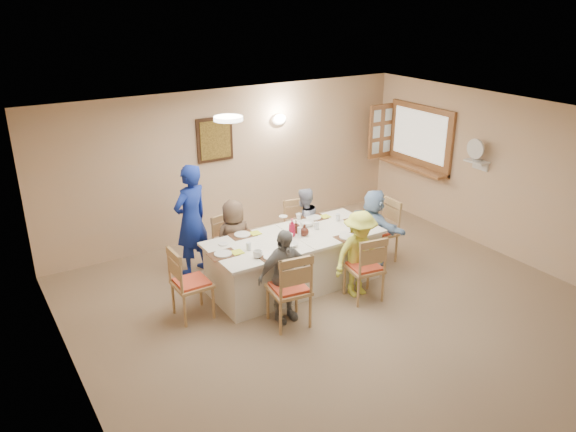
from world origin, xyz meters
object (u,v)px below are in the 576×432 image
chair_front_left (289,287)px  diner_front_left (284,276)px  chair_back_right (299,229)px  chair_front_right (364,266)px  chair_left_end (192,282)px  chair_right_end (379,231)px  diner_front_right (359,254)px  condiment_ketchup (292,227)px  serving_hatch (420,137)px  desk_fan (477,153)px  diner_right_end (373,227)px  diner_back_right (304,224)px  diner_back_left (234,240)px  chair_back_left (231,246)px  dining_table (295,261)px  caregiver (191,220)px

chair_front_left → diner_front_left: diner_front_left is taller
chair_back_right → chair_front_right: chair_front_right is taller
chair_left_end → chair_right_end: size_ratio=1.00×
diner_front_right → condiment_ketchup: (-0.63, 0.71, 0.28)m
serving_hatch → chair_right_end: 2.33m
desk_fan → diner_front_left: size_ratio=0.24×
chair_back_right → chair_front_right: (-0.00, -1.60, 0.03)m
serving_hatch → diner_right_end: (-1.93, -1.08, -0.91)m
chair_right_end → chair_front_right: bearing=-46.7°
diner_right_end → diner_back_right: bearing=47.8°
chair_back_right → diner_front_right: (-0.00, -1.48, 0.17)m
chair_front_right → diner_back_left: diner_back_left is taller
chair_back_left → condiment_ketchup: condiment_ketchup is taller
diner_front_left → condiment_ketchup: diner_front_left is taller
dining_table → diner_back_right: size_ratio=2.15×
dining_table → desk_fan: bearing=-4.8°
chair_right_end → condiment_ketchup: (-1.58, 0.03, 0.40)m
chair_front_left → diner_back_right: 1.91m
desk_fan → chair_left_end: 4.91m
diner_back_left → diner_right_end: 2.13m
chair_front_right → diner_back_left: 1.91m
desk_fan → chair_left_end: desk_fan is taller
diner_front_left → diner_right_end: size_ratio=1.04×
chair_back_right → diner_back_left: (-1.20, -0.12, 0.15)m
diner_back_left → diner_front_left: 1.36m
diner_back_right → desk_fan: bearing=150.9°
dining_table → chair_back_right: bearing=53.1°
diner_right_end → condiment_ketchup: (-1.45, 0.03, 0.30)m
diner_front_right → dining_table: bearing=130.2°
desk_fan → diner_front_right: (-2.64, -0.41, -0.94)m
dining_table → condiment_ketchup: (-0.03, 0.03, 0.51)m
serving_hatch → chair_right_end: (-1.80, -1.08, -1.01)m
chair_left_end → chair_front_left: bearing=-130.7°
chair_back_left → condiment_ketchup: 1.06m
dining_table → diner_right_end: size_ratio=2.09×
dining_table → diner_back_right: diner_back_right is taller
chair_front_right → chair_left_end: chair_left_end is taller
desk_fan → condiment_ketchup: size_ratio=1.16×
chair_front_left → chair_right_end: size_ratio=1.04×
chair_right_end → caregiver: 2.86m
diner_back_right → caregiver: size_ratio=0.69×
chair_back_left → chair_back_right: size_ratio=1.00×
serving_hatch → caregiver: bearing=179.1°
chair_back_right → chair_back_left: bearing=-169.9°
desk_fan → chair_back_right: (-2.64, 1.07, -1.11)m
chair_back_left → chair_front_right: chair_front_right is taller
diner_back_left → chair_front_left: bearing=89.7°
desk_fan → diner_right_end: desk_fan is taller
chair_back_left → diner_back_right: size_ratio=0.78×
condiment_ketchup → serving_hatch: bearing=17.3°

